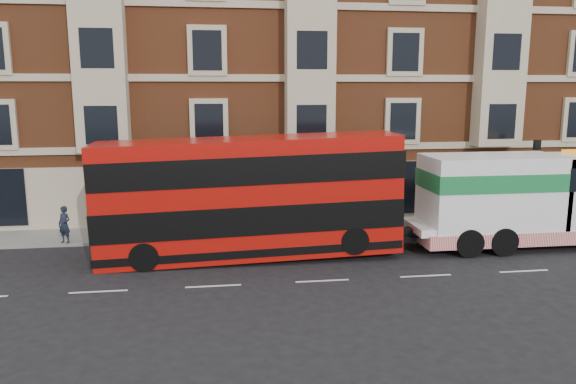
% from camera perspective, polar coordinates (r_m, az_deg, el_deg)
% --- Properties ---
extents(ground, '(120.00, 120.00, 0.00)m').
position_cam_1_polar(ground, '(21.04, 3.50, -9.01)').
color(ground, black).
rests_on(ground, ground).
extents(sidewalk, '(90.00, 3.00, 0.15)m').
position_cam_1_polar(sidewalk, '(28.09, 0.46, -3.77)').
color(sidewalk, slate).
rests_on(sidewalk, ground).
extents(victorian_terrace, '(45.00, 12.00, 20.40)m').
position_cam_1_polar(victorian_terrace, '(34.83, -0.55, 15.58)').
color(victorian_terrace, brown).
rests_on(victorian_terrace, ground).
extents(lamp_post_west, '(0.35, 0.15, 4.35)m').
position_cam_1_polar(lamp_post_west, '(26.06, -12.26, 0.70)').
color(lamp_post_west, black).
rests_on(lamp_post_west, sidewalk).
extents(lamp_post_east, '(0.35, 0.15, 4.35)m').
position_cam_1_polar(lamp_post_east, '(30.52, 23.76, 1.46)').
color(lamp_post_east, black).
rests_on(lamp_post_east, sidewalk).
extents(double_decker_bus, '(12.39, 2.85, 5.02)m').
position_cam_1_polar(double_decker_bus, '(23.22, -3.98, -0.33)').
color(double_decker_bus, '#B4100A').
rests_on(double_decker_bus, ground).
extents(tow_truck, '(9.93, 2.93, 4.14)m').
position_cam_1_polar(tow_truck, '(26.96, 22.54, -0.60)').
color(tow_truck, white).
rests_on(tow_truck, ground).
extents(pedestrian, '(0.73, 0.64, 1.69)m').
position_cam_1_polar(pedestrian, '(27.07, -21.76, -3.10)').
color(pedestrian, '#192032').
rests_on(pedestrian, sidewalk).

